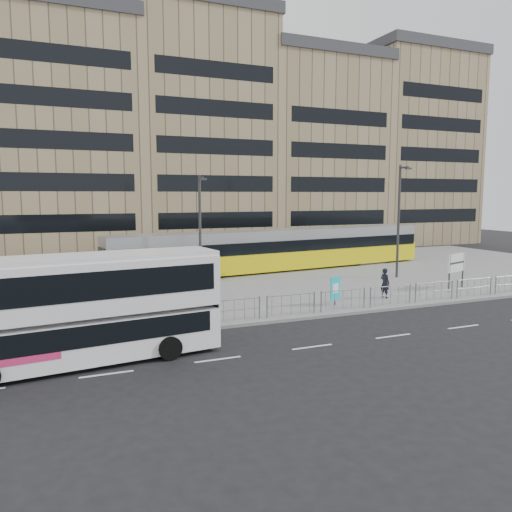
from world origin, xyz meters
name	(u,v)px	position (x,y,z in m)	size (l,w,h in m)	color
ground	(308,319)	(0.00, 0.00, 0.00)	(120.00, 120.00, 0.00)	black
plaza	(227,280)	(0.00, 12.00, 0.07)	(64.00, 24.00, 0.15)	slate
kerb	(308,318)	(0.00, 0.05, 0.07)	(64.00, 0.25, 0.17)	gray
building_row	(172,133)	(1.55, 34.27, 12.91)	(70.40, 18.40, 31.20)	brown
pedestrian_barrier	(338,295)	(2.00, 0.50, 0.98)	(32.07, 0.07, 1.10)	gray
road_markings	(374,339)	(1.00, -4.00, 0.01)	(62.00, 0.12, 0.01)	white
double_decker_bus	(81,306)	(-10.64, -2.55, 2.14)	(10.11, 3.42, 3.96)	white
tram	(279,250)	(5.19, 14.31, 1.77)	(27.53, 5.95, 3.23)	yellow
station_sign	(457,264)	(12.27, 2.93, 1.70)	(1.87, 0.69, 2.24)	#2D2D30
ad_panel	(335,289)	(2.58, 1.71, 1.05)	(0.78, 0.38, 1.54)	#2D2D30
pedestrian	(385,283)	(6.26, 2.26, 1.02)	(0.63, 0.42, 1.74)	black
traffic_light_west	(147,281)	(-7.50, 1.75, 2.12)	(0.21, 0.24, 3.10)	#2D2D30
lamp_post_west	(200,225)	(-2.39, 10.43, 4.13)	(0.45, 1.04, 7.23)	#2D2D30
lamp_post_east	(399,217)	(11.63, 7.90, 4.55)	(0.45, 1.04, 8.06)	#2D2D30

